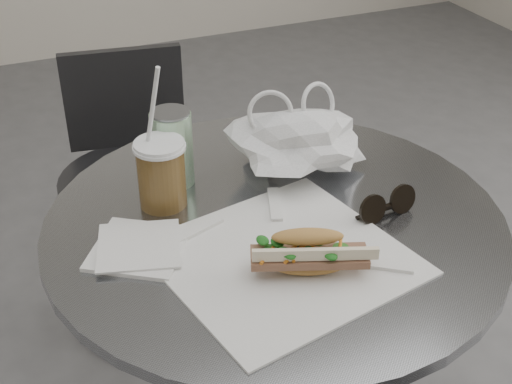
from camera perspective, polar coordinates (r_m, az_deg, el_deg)
name	(u,v)px	position (r m, az deg, el deg)	size (l,w,h in m)	color
cafe_table	(273,340)	(1.35, 1.35, -11.72)	(0.76, 0.76, 0.74)	slate
chair_far	(140,215)	(1.93, -9.29, -1.83)	(0.39, 0.42, 0.75)	#29292C
sandwich_paper	(282,258)	(1.08, 2.13, -5.33)	(0.35, 0.33, 0.00)	white
banh_mi	(308,253)	(1.04, 4.22, -4.87)	(0.22, 0.15, 0.07)	#BC8D47
iced_coffee	(161,173)	(1.19, -7.59, 1.56)	(0.09, 0.09, 0.25)	brown
sunglasses	(387,206)	(1.19, 10.40, -1.10)	(0.11, 0.04, 0.05)	black
plastic_bag	(299,144)	(1.27, 3.43, 3.85)	(0.23, 0.18, 0.11)	white
napkin_stack	(139,247)	(1.11, -9.35, -4.39)	(0.19, 0.19, 0.01)	white
drink_can	(172,148)	(1.24, -6.71, 3.54)	(0.07, 0.07, 0.14)	#61A763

